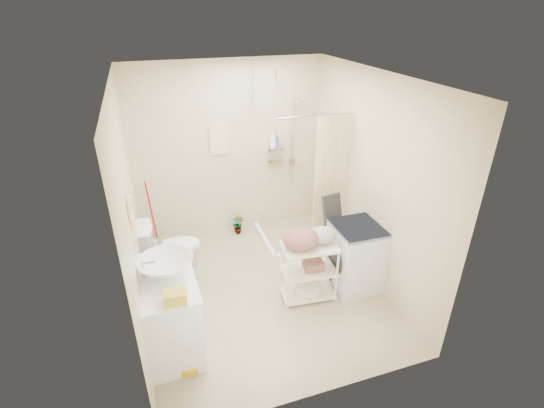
{
  "coord_description": "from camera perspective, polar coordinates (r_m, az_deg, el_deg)",
  "views": [
    {
      "loc": [
        -1.14,
        -3.79,
        3.25
      ],
      "look_at": [
        0.2,
        0.25,
        1.06
      ],
      "focal_mm": 26.0,
      "sensor_mm": 36.0,
      "label": 1
    }
  ],
  "objects": [
    {
      "name": "laundry_rack",
      "position": [
        4.77,
        5.33,
        -9.0
      ],
      "size": [
        0.67,
        0.43,
        0.88
      ],
      "primitive_type": null,
      "rotation": [
        0.0,
        0.0,
        -0.09
      ],
      "color": "#F2E9CF",
      "rests_on": "ground"
    },
    {
      "name": "mop",
      "position": [
        5.88,
        -17.4,
        -1.46
      ],
      "size": [
        0.14,
        0.14,
        1.1
      ],
      "primitive_type": null,
      "rotation": [
        0.0,
        0.0,
        0.41
      ],
      "color": "red",
      "rests_on": "ground"
    },
    {
      "name": "sink",
      "position": [
        3.99,
        -15.11,
        -8.72
      ],
      "size": [
        0.62,
        0.62,
        0.19
      ],
      "primitive_type": "imported",
      "rotation": [
        0.0,
        0.0,
        -0.16
      ],
      "color": "silver",
      "rests_on": "vanity"
    },
    {
      "name": "wall_back",
      "position": [
        5.84,
        -6.13,
        7.56
      ],
      "size": [
        2.8,
        0.04,
        2.6
      ],
      "primitive_type": "cube",
      "color": "beige",
      "rests_on": "ground"
    },
    {
      "name": "potted_plant_b",
      "position": [
        6.21,
        -4.88,
        -2.83
      ],
      "size": [
        0.21,
        0.21,
        0.3
      ],
      "primitive_type": "imported",
      "rotation": [
        0.0,
        0.0,
        -0.65
      ],
      "color": "#995330",
      "rests_on": "ground"
    },
    {
      "name": "towel_ring",
      "position": [
        4.01,
        -19.83,
        -0.84
      ],
      "size": [
        0.04,
        0.22,
        0.34
      ],
      "primitive_type": null,
      "color": "#FBE191",
      "rests_on": "wall_left"
    },
    {
      "name": "floor",
      "position": [
        5.12,
        -1.31,
        -12.19
      ],
      "size": [
        3.2,
        3.2,
        0.0
      ],
      "primitive_type": "plane",
      "color": "tan",
      "rests_on": "ground"
    },
    {
      "name": "wall_front",
      "position": [
        3.14,
        7.25,
        -11.35
      ],
      "size": [
        2.8,
        0.04,
        2.6
      ],
      "primitive_type": "cube",
      "color": "beige",
      "rests_on": "ground"
    },
    {
      "name": "floor_basket",
      "position": [
        4.25,
        -11.78,
        -22.14
      ],
      "size": [
        0.27,
        0.22,
        0.13
      ],
      "primitive_type": "cube",
      "rotation": [
        0.0,
        0.0,
        -0.18
      ],
      "color": "yellow",
      "rests_on": "ground"
    },
    {
      "name": "shampoo_bottle_a",
      "position": [
        5.89,
        0.13,
        9.32
      ],
      "size": [
        0.12,
        0.12,
        0.24
      ],
      "primitive_type": "imported",
      "rotation": [
        0.0,
        0.0,
        -0.43
      ],
      "color": "white",
      "rests_on": "shower"
    },
    {
      "name": "tp_holder",
      "position": [
        4.6,
        -18.15,
        -7.68
      ],
      "size": [
        0.08,
        0.12,
        0.14
      ],
      "primitive_type": null,
      "color": "white",
      "rests_on": "wall_left"
    },
    {
      "name": "ironing_board",
      "position": [
        5.13,
        9.05,
        -4.65
      ],
      "size": [
        0.33,
        0.22,
        1.14
      ],
      "primitive_type": null,
      "rotation": [
        0.0,
        0.0,
        0.42
      ],
      "color": "black",
      "rests_on": "ground"
    },
    {
      "name": "ceiling",
      "position": [
        4.01,
        -1.72,
        17.88
      ],
      "size": [
        2.8,
        3.2,
        0.04
      ],
      "primitive_type": "cube",
      "color": "silver",
      "rests_on": "ground"
    },
    {
      "name": "counter_basket",
      "position": [
        3.67,
        -13.79,
        -12.89
      ],
      "size": [
        0.21,
        0.17,
        0.11
      ],
      "primitive_type": "cube",
      "rotation": [
        0.0,
        0.0,
        -0.09
      ],
      "color": "gold",
      "rests_on": "vanity"
    },
    {
      "name": "hanging_towel",
      "position": [
        5.73,
        -7.66,
        9.2
      ],
      "size": [
        0.28,
        0.03,
        0.42
      ],
      "primitive_type": "cube",
      "color": "beige",
      "rests_on": "wall_back"
    },
    {
      "name": "shower",
      "position": [
        5.68,
        3.66,
        4.35
      ],
      "size": [
        1.1,
        1.1,
        2.1
      ],
      "primitive_type": null,
      "color": "white",
      "rests_on": "ground"
    },
    {
      "name": "wall_left",
      "position": [
        4.27,
        -19.77,
        -1.7
      ],
      "size": [
        0.04,
        3.2,
        2.6
      ],
      "primitive_type": "cube",
      "color": "beige",
      "rests_on": "ground"
    },
    {
      "name": "wall_right",
      "position": [
        4.96,
        14.19,
        3.2
      ],
      "size": [
        0.04,
        3.2,
        2.6
      ],
      "primitive_type": "cube",
      "color": "beige",
      "rests_on": "ground"
    },
    {
      "name": "potted_plant_a",
      "position": [
        6.17,
        -4.98,
        -3.08
      ],
      "size": [
        0.17,
        0.12,
        0.3
      ],
      "primitive_type": "imported",
      "rotation": [
        0.0,
        0.0,
        -0.1
      ],
      "color": "brown",
      "rests_on": "ground"
    },
    {
      "name": "shampoo_bottle_b",
      "position": [
        5.93,
        0.52,
        9.15
      ],
      "size": [
        0.09,
        0.09,
        0.19
      ],
      "primitive_type": "imported",
      "rotation": [
        0.0,
        0.0,
        0.08
      ],
      "color": "#3B4EB4",
      "rests_on": "shower"
    },
    {
      "name": "vanity",
      "position": [
        4.29,
        -14.56,
        -14.84
      ],
      "size": [
        0.59,
        1.02,
        0.88
      ],
      "primitive_type": "cube",
      "rotation": [
        0.0,
        0.0,
        0.03
      ],
      "color": "white",
      "rests_on": "ground"
    },
    {
      "name": "toilet",
      "position": [
        5.31,
        -14.47,
        -6.23
      ],
      "size": [
        0.8,
        0.49,
        0.8
      ],
      "primitive_type": "imported",
      "rotation": [
        0.0,
        0.0,
        1.52
      ],
      "color": "white",
      "rests_on": "ground"
    },
    {
      "name": "washing_machine",
      "position": [
        5.06,
        12.04,
        -7.36
      ],
      "size": [
        0.59,
        0.61,
        0.85
      ],
      "primitive_type": "cube",
      "rotation": [
        0.0,
        0.0,
        -0.01
      ],
      "color": "silver",
      "rests_on": "ground"
    }
  ]
}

